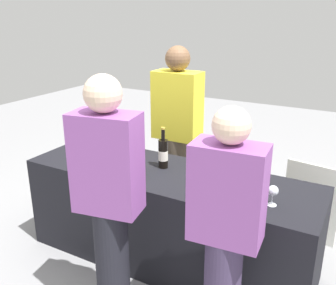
# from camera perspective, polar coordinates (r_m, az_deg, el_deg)

# --- Properties ---
(ground_plane) EXTENTS (12.00, 12.00, 0.00)m
(ground_plane) POSITION_cam_1_polar(r_m,az_deg,el_deg) (3.36, 0.00, -17.08)
(ground_plane) COLOR gray
(tasting_table) EXTENTS (2.34, 0.73, 0.79)m
(tasting_table) POSITION_cam_1_polar(r_m,az_deg,el_deg) (3.14, 0.00, -11.22)
(tasting_table) COLOR black
(tasting_table) RESTS_ON ground_plane
(wine_bottle_0) EXTENTS (0.06, 0.06, 0.32)m
(wine_bottle_0) POSITION_cam_1_polar(r_m,az_deg,el_deg) (3.44, -11.54, 0.53)
(wine_bottle_0) COLOR black
(wine_bottle_0) RESTS_ON tasting_table
(wine_bottle_1) EXTENTS (0.08, 0.08, 0.34)m
(wine_bottle_1) POSITION_cam_1_polar(r_m,az_deg,el_deg) (3.01, -0.74, -1.64)
(wine_bottle_1) COLOR black
(wine_bottle_1) RESTS_ON tasting_table
(wine_bottle_2) EXTENTS (0.08, 0.08, 0.30)m
(wine_bottle_2) POSITION_cam_1_polar(r_m,az_deg,el_deg) (2.78, 11.12, -4.20)
(wine_bottle_2) COLOR black
(wine_bottle_2) RESTS_ON tasting_table
(wine_bottle_3) EXTENTS (0.07, 0.07, 0.33)m
(wine_bottle_3) POSITION_cam_1_polar(r_m,az_deg,el_deg) (2.79, 14.02, -3.99)
(wine_bottle_3) COLOR black
(wine_bottle_3) RESTS_ON tasting_table
(wine_glass_0) EXTENTS (0.07, 0.07, 0.14)m
(wine_glass_0) POSITION_cam_1_polar(r_m,az_deg,el_deg) (2.98, -5.18, -2.38)
(wine_glass_0) COLOR silver
(wine_glass_0) RESTS_ON tasting_table
(wine_glass_1) EXTENTS (0.07, 0.07, 0.15)m
(wine_glass_1) POSITION_cam_1_polar(r_m,az_deg,el_deg) (2.84, -4.38, -3.27)
(wine_glass_1) COLOR silver
(wine_glass_1) RESTS_ON tasting_table
(wine_glass_2) EXTENTS (0.07, 0.07, 0.14)m
(wine_glass_2) POSITION_cam_1_polar(r_m,az_deg,el_deg) (2.53, 15.57, -7.15)
(wine_glass_2) COLOR silver
(wine_glass_2) RESTS_ON tasting_table
(server_pouring) EXTENTS (0.44, 0.24, 1.70)m
(server_pouring) POSITION_cam_1_polar(r_m,az_deg,el_deg) (3.60, 1.39, 1.85)
(server_pouring) COLOR brown
(server_pouring) RESTS_ON ground_plane
(guest_0) EXTENTS (0.44, 0.29, 1.66)m
(guest_0) POSITION_cam_1_polar(r_m,az_deg,el_deg) (2.38, -8.93, -8.23)
(guest_0) COLOR black
(guest_0) RESTS_ON ground_plane
(guest_1) EXTENTS (0.42, 0.25, 1.54)m
(guest_1) POSITION_cam_1_polar(r_m,az_deg,el_deg) (2.22, 8.67, -12.72)
(guest_1) COLOR #3F3351
(guest_1) RESTS_ON ground_plane
(menu_board) EXTENTS (0.49, 0.11, 0.73)m
(menu_board) POSITION_cam_1_polar(r_m,az_deg,el_deg) (3.66, 20.76, -8.47)
(menu_board) COLOR white
(menu_board) RESTS_ON ground_plane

